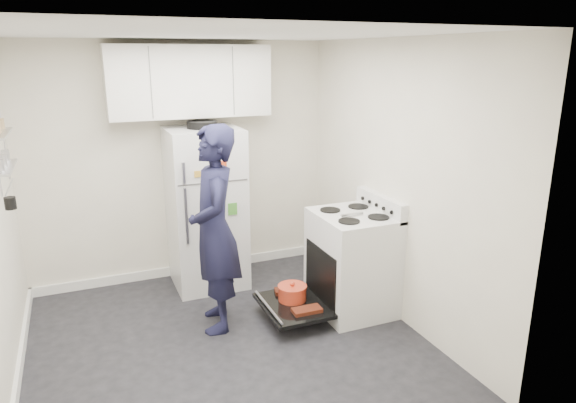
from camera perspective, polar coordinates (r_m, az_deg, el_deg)
name	(u,v)px	position (r m, az deg, el deg)	size (l,w,h in m)	color
room	(218,206)	(4.07, -7.82, -0.54)	(3.21, 3.21, 2.51)	black
electric_range	(351,263)	(4.89, 7.00, -6.82)	(0.66, 0.76, 1.10)	silver
open_oven_door	(293,300)	(4.80, 0.55, -10.90)	(0.55, 0.70, 0.22)	black
refrigerator	(206,208)	(5.35, -9.10, -0.69)	(0.72, 0.74, 1.73)	silver
upper_cabinets	(190,81)	(5.30, -10.89, 12.99)	(1.60, 0.33, 0.70)	silver
wall_shelf_rack	(1,151)	(4.32, -29.28, 4.91)	(0.14, 0.60, 0.61)	#B2B2B7
person	(215,230)	(4.46, -8.16, -3.12)	(0.66, 0.43, 1.81)	black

